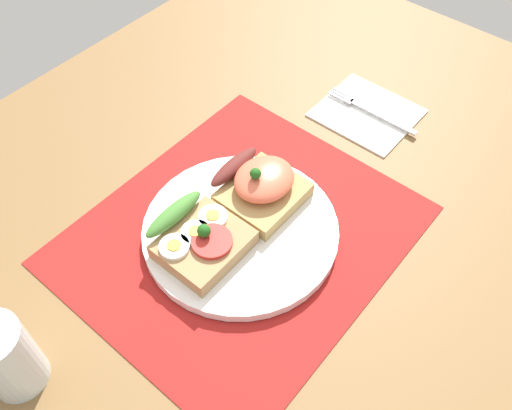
{
  "coord_description": "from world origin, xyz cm",
  "views": [
    {
      "loc": [
        -29.21,
        -26.82,
        55.77
      ],
      "look_at": [
        3.0,
        0.0,
        3.1
      ],
      "focal_mm": 38.46,
      "sensor_mm": 36.0,
      "label": 1
    }
  ],
  "objects_px": {
    "plate": "(240,230)",
    "drinking_glass": "(6,358)",
    "fork": "(369,110)",
    "napkin": "(368,113)",
    "sandwich_salmon": "(261,185)",
    "sandwich_egg_tomato": "(200,239)"
  },
  "relations": [
    {
      "from": "sandwich_egg_tomato",
      "to": "napkin",
      "type": "relative_size",
      "value": 0.74
    },
    {
      "from": "napkin",
      "to": "sandwich_salmon",
      "type": "bearing_deg",
      "value": 176.41
    },
    {
      "from": "sandwich_egg_tomato",
      "to": "sandwich_salmon",
      "type": "height_order",
      "value": "sandwich_salmon"
    },
    {
      "from": "fork",
      "to": "drinking_glass",
      "type": "distance_m",
      "value": 0.58
    },
    {
      "from": "napkin",
      "to": "drinking_glass",
      "type": "bearing_deg",
      "value": 174.01
    },
    {
      "from": "napkin",
      "to": "fork",
      "type": "relative_size",
      "value": 0.92
    },
    {
      "from": "sandwich_egg_tomato",
      "to": "drinking_glass",
      "type": "height_order",
      "value": "drinking_glass"
    },
    {
      "from": "sandwich_salmon",
      "to": "napkin",
      "type": "bearing_deg",
      "value": -3.59
    },
    {
      "from": "plate",
      "to": "sandwich_salmon",
      "type": "relative_size",
      "value": 2.35
    },
    {
      "from": "plate",
      "to": "napkin",
      "type": "distance_m",
      "value": 0.29
    },
    {
      "from": "sandwich_egg_tomato",
      "to": "fork",
      "type": "xyz_separation_m",
      "value": [
        0.34,
        -0.02,
        -0.02
      ]
    },
    {
      "from": "plate",
      "to": "drinking_glass",
      "type": "height_order",
      "value": "drinking_glass"
    },
    {
      "from": "sandwich_salmon",
      "to": "napkin",
      "type": "distance_m",
      "value": 0.24
    },
    {
      "from": "fork",
      "to": "drinking_glass",
      "type": "relative_size",
      "value": 1.56
    },
    {
      "from": "sandwich_salmon",
      "to": "drinking_glass",
      "type": "relative_size",
      "value": 1.08
    },
    {
      "from": "sandwich_salmon",
      "to": "drinking_glass",
      "type": "xyz_separation_m",
      "value": [
        -0.34,
        0.05,
        0.01
      ]
    },
    {
      "from": "plate",
      "to": "sandwich_salmon",
      "type": "height_order",
      "value": "sandwich_salmon"
    },
    {
      "from": "plate",
      "to": "napkin",
      "type": "xyz_separation_m",
      "value": [
        0.29,
        -0.0,
        -0.01
      ]
    },
    {
      "from": "sandwich_egg_tomato",
      "to": "sandwich_salmon",
      "type": "bearing_deg",
      "value": -3.11
    },
    {
      "from": "plate",
      "to": "fork",
      "type": "height_order",
      "value": "plate"
    },
    {
      "from": "sandwich_egg_tomato",
      "to": "napkin",
      "type": "bearing_deg",
      "value": -3.44
    },
    {
      "from": "sandwich_salmon",
      "to": "drinking_glass",
      "type": "distance_m",
      "value": 0.34
    }
  ]
}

